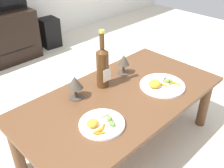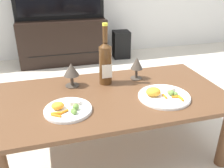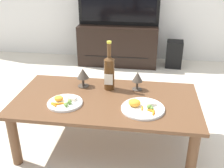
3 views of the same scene
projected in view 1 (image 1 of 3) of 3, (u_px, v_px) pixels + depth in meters
name	position (u px, v px, depth m)	size (l,w,h in m)	color
ground_plane	(120.00, 144.00, 1.85)	(6.40, 6.40, 0.00)	beige
dining_table	(121.00, 104.00, 1.66)	(1.35, 0.71, 0.42)	brown
floor_speaker	(50.00, 33.00, 3.23)	(0.21, 0.21, 0.36)	black
wine_bottle	(103.00, 66.00, 1.64)	(0.08, 0.08, 0.39)	#4C2D14
goblet_left	(75.00, 83.00, 1.55)	(0.10, 0.10, 0.15)	#473D33
goblet_right	(124.00, 61.00, 1.81)	(0.08, 0.08, 0.15)	#473D33
dinner_plate_left	(102.00, 123.00, 1.38)	(0.25, 0.25, 0.05)	white
dinner_plate_right	(162.00, 84.00, 1.71)	(0.30, 0.30, 0.06)	white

